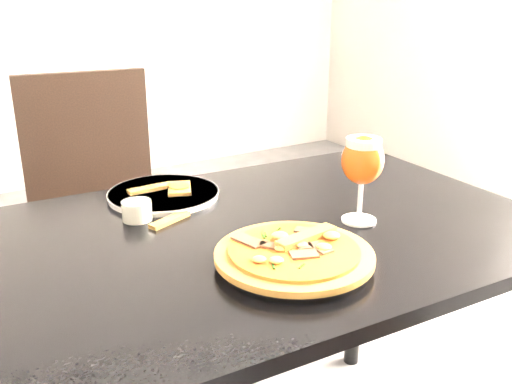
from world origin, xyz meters
TOP-DOWN VIEW (x-y plane):
  - dining_table at (0.14, 0.21)m, footprint 1.23×0.85m
  - chair_far at (0.01, 1.05)m, footprint 0.50×0.50m
  - plate_main at (0.10, 0.05)m, footprint 0.35×0.35m
  - pizza at (0.09, 0.04)m, footprint 0.29×0.29m
  - plate_second at (0.03, 0.50)m, footprint 0.34×0.34m
  - crust_scraps at (0.04, 0.50)m, footprint 0.16×0.10m
  - loose_crust at (-0.02, 0.35)m, footprint 0.11×0.06m
  - sauce_cup at (-0.08, 0.39)m, footprint 0.06×0.06m
  - beer_glass at (0.33, 0.14)m, footprint 0.09×0.09m

SIDE VIEW (x-z plane):
  - chair_far at x=0.01m, z-range 0.05..1.02m
  - dining_table at x=0.14m, z-range 0.28..1.03m
  - loose_crust at x=-0.02m, z-range 0.75..0.76m
  - plate_second at x=0.03m, z-range 0.75..0.76m
  - plate_main at x=0.10m, z-range 0.75..0.76m
  - crust_scraps at x=0.04m, z-range 0.76..0.78m
  - sauce_cup at x=-0.08m, z-range 0.75..0.80m
  - pizza at x=0.09m, z-range 0.76..0.79m
  - beer_glass at x=0.33m, z-range 0.79..0.98m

